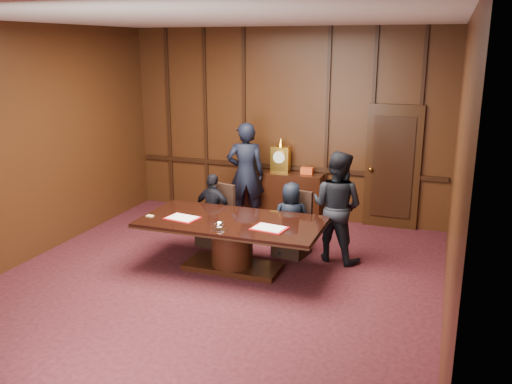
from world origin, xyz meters
TOP-DOWN VIEW (x-y plane):
  - room at (0.07, 0.14)m, footprint 7.00×7.04m
  - sideboard at (0.00, 3.26)m, footprint 1.60×0.45m
  - conference_table at (0.06, 0.72)m, footprint 2.62×1.32m
  - folder_left at (-0.63, 0.54)m, footprint 0.51×0.40m
  - folder_right at (0.69, 0.53)m, footprint 0.50×0.39m
  - inkstand at (0.06, 0.27)m, footprint 0.20×0.14m
  - notepad at (-1.13, 0.47)m, footprint 0.10×0.08m
  - chair_left at (-0.58, 1.60)m, footprint 0.59×0.59m
  - chair_right at (0.72, 1.60)m, footprint 0.56×0.56m
  - signatory_left at (-0.59, 1.52)m, footprint 0.74×0.40m
  - signatory_right at (0.71, 1.52)m, footprint 0.66×0.53m
  - witness_left at (-0.51, 2.79)m, footprint 0.79×0.66m
  - witness_right at (1.40, 1.61)m, footprint 0.96×0.84m

SIDE VIEW (x-z plane):
  - chair_left at x=-0.58m, z-range -0.20..0.79m
  - chair_right at x=0.72m, z-range -0.20..0.79m
  - sideboard at x=0.00m, z-range -0.28..1.26m
  - conference_table at x=0.06m, z-range 0.13..0.89m
  - signatory_right at x=0.71m, z-range 0.00..1.18m
  - signatory_left at x=-0.59m, z-range 0.00..1.20m
  - notepad at x=-1.13m, z-range 0.76..0.77m
  - folder_left at x=-0.63m, z-range 0.76..0.78m
  - folder_right at x=0.69m, z-range 0.76..0.78m
  - inkstand at x=0.06m, z-range 0.76..0.87m
  - witness_right at x=1.40m, z-range 0.00..1.69m
  - witness_left at x=-0.51m, z-range 0.00..1.86m
  - room at x=0.07m, z-range -0.03..3.47m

